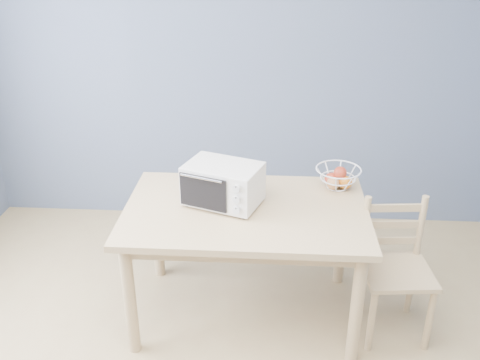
# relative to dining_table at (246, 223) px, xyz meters

# --- Properties ---
(room) EXTENTS (4.01, 4.51, 2.61)m
(room) POSITION_rel_dining_table_xyz_m (-0.13, -1.00, 0.65)
(room) COLOR tan
(room) RESTS_ON ground
(dining_table) EXTENTS (1.40, 0.90, 0.75)m
(dining_table) POSITION_rel_dining_table_xyz_m (0.00, 0.00, 0.00)
(dining_table) COLOR tan
(dining_table) RESTS_ON ground
(toaster_oven) EXTENTS (0.49, 0.41, 0.25)m
(toaster_oven) POSITION_rel_dining_table_xyz_m (-0.15, 0.05, 0.23)
(toaster_oven) COLOR silver
(toaster_oven) RESTS_ON dining_table
(fruit_basket) EXTENTS (0.33, 0.33, 0.14)m
(fruit_basket) POSITION_rel_dining_table_xyz_m (0.55, 0.30, 0.17)
(fruit_basket) COLOR white
(fruit_basket) RESTS_ON dining_table
(dining_chair) EXTENTS (0.42, 0.42, 0.82)m
(dining_chair) POSITION_rel_dining_table_xyz_m (0.87, -0.07, -0.24)
(dining_chair) COLOR tan
(dining_chair) RESTS_ON ground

